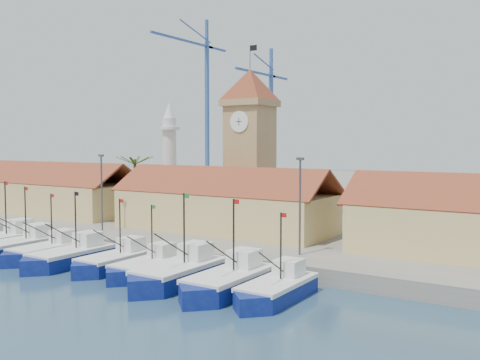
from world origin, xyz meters
The scene contains 19 objects.
ground centered at (0.00, 0.00, 0.00)m, with size 400.00×400.00×0.00m, color navy.
quay centered at (0.00, 24.00, 0.75)m, with size 140.00×32.00×1.50m, color gray.
terminal centered at (0.00, 110.00, 1.00)m, with size 240.00×80.00×2.00m, color gray.
boat_1 centered at (-14.32, 2.37, 0.79)m, with size 3.68×10.07×7.62m.
boat_2 centered at (-9.92, 2.34, 0.73)m, with size 3.40×9.32×7.05m.
boat_3 centered at (-5.69, 1.80, 0.78)m, with size 3.64×9.97×7.54m.
boat_4 centered at (-0.74, 2.91, 0.72)m, with size 3.38×9.25×7.00m.
boat_5 centered at (3.33, 2.86, 0.69)m, with size 3.22×8.82×6.67m.
boat_6 centered at (7.60, 1.99, 0.83)m, with size 3.89×10.65×8.06m.
boat_7 centered at (12.57, 2.08, 0.81)m, with size 3.78×10.35×7.83m.
boat_8 centered at (16.67, 2.48, 0.72)m, with size 3.35×9.18×6.95m.
hall_left centered at (-32.00, 20.00, 3.99)m, with size 31.20×10.13×7.61m.
hall_center centered at (0.00, 20.00, 3.99)m, with size 27.04×10.13×7.61m.
clock_tower centered at (0.00, 26.00, 11.96)m, with size 5.80×5.80×22.70m.
minaret centered at (-15.00, 28.00, 9.73)m, with size 3.00×3.00×16.30m.
palm_tree centered at (-20.00, 26.00, 6.25)m, with size 5.60×5.03×8.39m.
lamp_posts centered at (0.50, 12.00, 6.48)m, with size 80.70×0.25×9.03m.
crane_blue_far centered at (-62.15, 100.38, 28.61)m, with size 1.00×35.22×47.60m.
crane_blue_near centered at (-42.94, 106.97, 22.82)m, with size 1.00×29.31×37.99m.
Camera 1 is at (35.69, -32.20, 11.76)m, focal length 40.00 mm.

